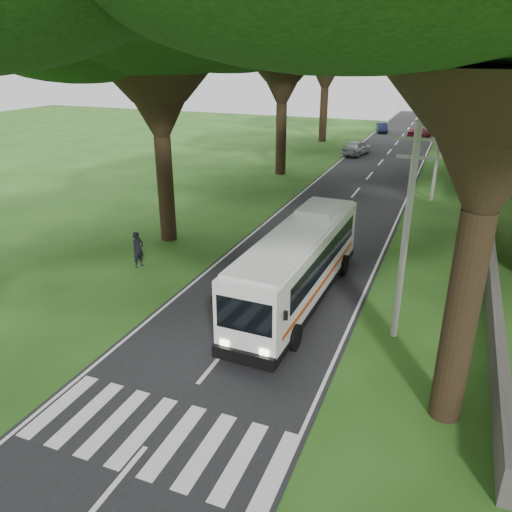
# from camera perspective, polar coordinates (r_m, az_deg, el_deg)

# --- Properties ---
(ground) EXTENTS (140.00, 140.00, 0.00)m
(ground) POSITION_cam_1_polar(r_m,az_deg,el_deg) (16.51, -7.54, -15.35)
(ground) COLOR #204513
(ground) RESTS_ON ground
(road) EXTENTS (8.00, 120.00, 0.04)m
(road) POSITION_cam_1_polar(r_m,az_deg,el_deg) (38.18, 11.02, 6.74)
(road) COLOR black
(road) RESTS_ON ground
(crosswalk) EXTENTS (8.00, 3.00, 0.01)m
(crosswalk) POSITION_cam_1_polar(r_m,az_deg,el_deg) (15.23, -11.39, -19.48)
(crosswalk) COLOR silver
(crosswalk) RESTS_ON ground
(property_wall) EXTENTS (0.35, 50.00, 1.20)m
(property_wall) POSITION_cam_1_polar(r_m,az_deg,el_deg) (36.53, 24.74, 5.33)
(property_wall) COLOR #383533
(property_wall) RESTS_ON ground
(pole_near) EXTENTS (1.60, 0.24, 8.00)m
(pole_near) POSITION_cam_1_polar(r_m,az_deg,el_deg) (18.23, 16.77, 2.62)
(pole_near) COLOR gray
(pole_near) RESTS_ON ground
(pole_mid) EXTENTS (1.60, 0.24, 8.00)m
(pole_mid) POSITION_cam_1_polar(r_m,az_deg,el_deg) (37.70, 20.19, 12.11)
(pole_mid) COLOR gray
(pole_mid) RESTS_ON ground
(pole_far) EXTENTS (1.60, 0.24, 8.00)m
(pole_far) POSITION_cam_1_polar(r_m,az_deg,el_deg) (57.53, 21.32, 15.10)
(pole_far) COLOR gray
(pole_far) RESTS_ON ground
(tree_l_mida) EXTENTS (14.91, 14.91, 15.06)m
(tree_l_mida) POSITION_cam_1_polar(r_m,az_deg,el_deg) (27.56, -11.67, 25.59)
(tree_l_mida) COLOR black
(tree_l_mida) RESTS_ON ground
(tree_l_midb) EXTENTS (13.76, 13.76, 15.06)m
(tree_l_midb) POSITION_cam_1_polar(r_m,az_deg,el_deg) (43.65, 3.12, 24.91)
(tree_l_midb) COLOR black
(tree_l_midb) RESTS_ON ground
(tree_l_far) EXTENTS (12.67, 12.67, 15.07)m
(tree_l_far) POSITION_cam_1_polar(r_m,az_deg,el_deg) (61.18, 8.19, 24.18)
(tree_l_far) COLOR black
(tree_l_far) RESTS_ON ground
(tree_r_midb) EXTENTS (15.00, 15.00, 13.86)m
(tree_r_midb) POSITION_cam_1_polar(r_m,az_deg,el_deg) (49.22, 24.54, 21.20)
(tree_r_midb) COLOR black
(tree_r_midb) RESTS_ON ground
(tree_r_far) EXTENTS (14.35, 14.35, 15.04)m
(tree_r_far) POSITION_cam_1_polar(r_m,az_deg,el_deg) (67.26, 25.36, 22.00)
(tree_r_far) COLOR black
(tree_r_far) RESTS_ON ground
(coach_bus) EXTENTS (2.81, 11.04, 3.24)m
(coach_bus) POSITION_cam_1_polar(r_m,az_deg,el_deg) (21.12, 4.89, -0.86)
(coach_bus) COLOR white
(coach_bus) RESTS_ON ground
(distant_car_a) EXTENTS (2.58, 4.68, 1.51)m
(distant_car_a) POSITION_cam_1_polar(r_m,az_deg,el_deg) (53.85, 11.40, 12.07)
(distant_car_a) COLOR #A6A6AB
(distant_car_a) RESTS_ON road
(distant_car_b) EXTENTS (2.15, 3.83, 1.20)m
(distant_car_b) POSITION_cam_1_polar(r_m,az_deg,el_deg) (70.34, 14.18, 14.06)
(distant_car_b) COLOR navy
(distant_car_b) RESTS_ON road
(distant_car_c) EXTENTS (3.02, 4.58, 1.23)m
(distant_car_c) POSITION_cam_1_polar(r_m,az_deg,el_deg) (66.77, 18.17, 13.24)
(distant_car_c) COLOR maroon
(distant_car_c) RESTS_ON road
(pedestrian) EXTENTS (0.58, 0.75, 1.83)m
(pedestrian) POSITION_cam_1_polar(r_m,az_deg,el_deg) (25.46, -13.33, 0.73)
(pedestrian) COLOR black
(pedestrian) RESTS_ON ground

